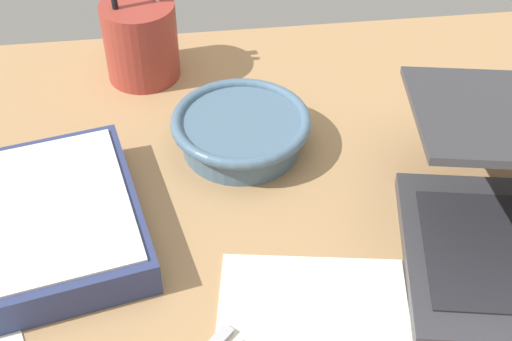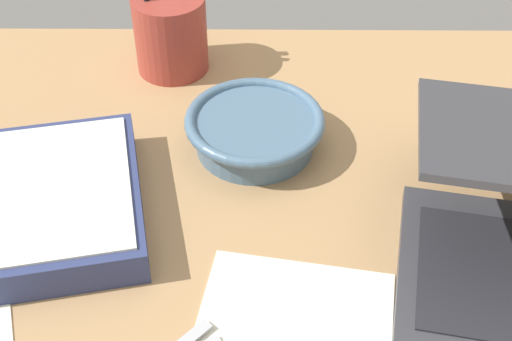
# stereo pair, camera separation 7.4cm
# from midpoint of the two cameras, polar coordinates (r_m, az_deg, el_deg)

# --- Properties ---
(desk_top) EXTENTS (1.40, 1.00, 0.02)m
(desk_top) POSITION_cam_midpoint_polar(r_m,az_deg,el_deg) (0.73, -1.17, -9.95)
(desk_top) COLOR tan
(desk_top) RESTS_ON ground
(bowl) EXTENTS (0.17, 0.17, 0.05)m
(bowl) POSITION_cam_midpoint_polar(r_m,az_deg,el_deg) (0.86, -3.66, 3.14)
(bowl) COLOR slate
(bowl) RESTS_ON desk_top
(pen_cup) EXTENTS (0.10, 0.10, 0.16)m
(pen_cup) POSITION_cam_midpoint_polar(r_m,az_deg,el_deg) (0.99, -11.36, 10.12)
(pen_cup) COLOR #9E382D
(pen_cup) RESTS_ON desk_top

